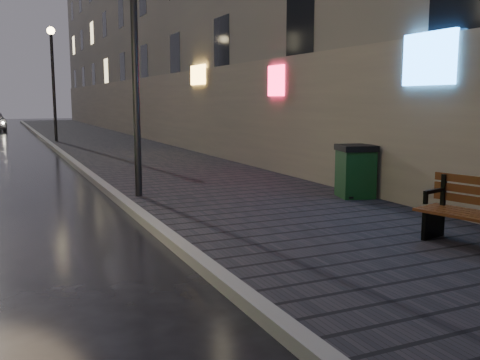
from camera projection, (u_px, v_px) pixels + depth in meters
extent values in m
plane|color=black|center=(100.00, 335.00, 4.82)|extent=(120.00, 120.00, 0.00)
cube|color=black|center=(104.00, 143.00, 25.30)|extent=(4.60, 58.00, 0.15)
cube|color=slate|center=(51.00, 145.00, 24.31)|extent=(0.20, 58.00, 0.15)
cube|color=#605B54|center=(145.00, 19.00, 29.25)|extent=(1.80, 50.00, 13.00)
cylinder|color=black|center=(135.00, 72.00, 10.58)|extent=(0.14, 0.14, 5.00)
cylinder|color=black|center=(54.00, 88.00, 24.97)|extent=(0.14, 0.14, 5.00)
sphere|color=#FFD88C|center=(51.00, 31.00, 24.58)|extent=(0.36, 0.36, 0.36)
cube|color=black|center=(433.00, 224.00, 7.60)|extent=(0.50, 0.18, 0.40)
cube|color=black|center=(443.00, 198.00, 7.69)|extent=(0.07, 0.07, 0.70)
cube|color=black|center=(433.00, 191.00, 7.50)|extent=(0.42, 0.15, 0.05)
cube|color=black|center=(355.00, 174.00, 10.75)|extent=(0.79, 0.79, 0.94)
cube|color=black|center=(356.00, 148.00, 10.68)|extent=(0.85, 0.85, 0.12)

